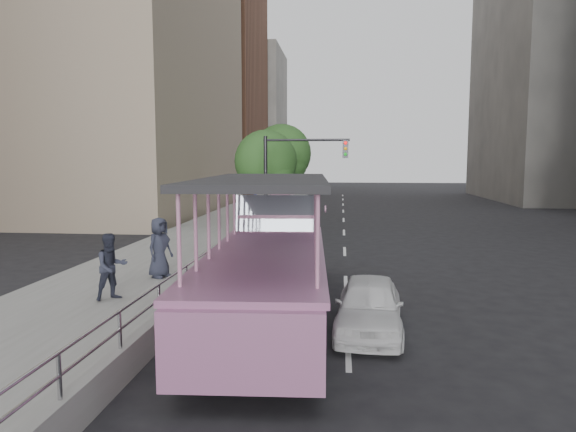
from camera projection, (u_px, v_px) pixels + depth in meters
name	position (u px, v px, depth m)	size (l,w,h in m)	color
ground	(307.00, 321.00, 12.96)	(160.00, 160.00, 0.00)	black
sidewalk	(196.00, 245.00, 23.42)	(5.50, 80.00, 0.30)	#979792
kerb_wall	(207.00, 281.00, 15.20)	(0.24, 30.00, 0.36)	gray
guardrail	(207.00, 259.00, 15.13)	(0.07, 22.00, 0.71)	#AAAAAF
duck_boat	(270.00, 263.00, 13.45)	(3.26, 11.08, 3.63)	black
car	(369.00, 305.00, 12.05)	(1.53, 3.79, 1.29)	white
pedestrian_mid	(111.00, 267.00, 13.73)	(0.87, 0.68, 1.80)	#282B3B
pedestrian_far	(160.00, 247.00, 16.36)	(0.94, 0.61, 1.92)	#282B3B
parking_sign	(255.00, 212.00, 22.97)	(0.21, 0.59, 2.73)	black
traffic_signal	(290.00, 171.00, 25.11)	(4.20, 0.32, 5.20)	black
street_tree_near	(267.00, 164.00, 28.63)	(3.52, 3.52, 5.72)	#362818
street_tree_far	(283.00, 156.00, 34.49)	(3.97, 3.97, 6.45)	#362818
midrise_brick	(183.00, 84.00, 60.84)	(18.00, 16.00, 26.00)	brown
midrise_stone_b	(229.00, 120.00, 76.79)	(16.00, 14.00, 20.00)	gray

